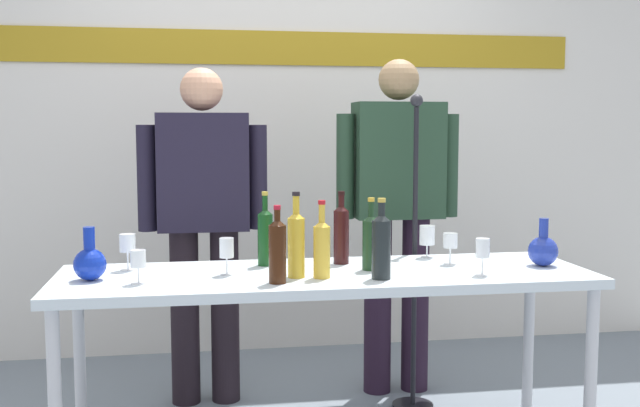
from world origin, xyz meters
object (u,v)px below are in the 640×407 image
presenter_left (204,213)px  wine_bottle_2 (296,242)px  wine_glass_right_1 (483,249)px  decanter_blue_left (90,262)px  decanter_blue_right (543,250)px  wine_glass_left_1 (127,244)px  wine_bottle_5 (341,232)px  microphone_stand (414,306)px  wine_glass_right_2 (427,236)px  wine_glass_left_0 (138,260)px  presenter_right (398,202)px  wine_bottle_6 (277,249)px  wine_bottle_4 (322,246)px  wine_bottle_1 (381,244)px  wine_glass_right_0 (450,242)px  wine_glass_left_2 (227,249)px  wine_bottle_0 (265,235)px  wine_bottle_3 (371,240)px  display_table (326,287)px

presenter_left → wine_bottle_2: size_ratio=4.84×
wine_glass_right_1 → decanter_blue_left: bearing=174.4°
decanter_blue_right → wine_glass_left_1: (-1.75, 0.19, 0.04)m
decanter_blue_left → wine_bottle_5: wine_bottle_5 is taller
microphone_stand → wine_glass_right_2: bearing=-87.4°
wine_glass_left_0 → wine_bottle_5: bearing=19.4°
presenter_right → wine_glass_right_1: size_ratio=11.35×
presenter_left → wine_bottle_6: presenter_left is taller
presenter_left → wine_glass_right_2: presenter_left is taller
wine_bottle_6 → wine_glass_right_2: size_ratio=2.03×
wine_bottle_6 → wine_glass_right_2: 0.86m
wine_bottle_2 → wine_bottle_4: bearing=-16.0°
decanter_blue_right → wine_bottle_2: size_ratio=0.61×
wine_bottle_1 → wine_glass_right_0: bearing=34.6°
wine_bottle_1 → wine_glass_right_0: size_ratio=2.32×
wine_glass_left_2 → wine_glass_left_0: bearing=-160.0°
wine_glass_left_1 → decanter_blue_right: bearing=-6.2°
wine_glass_right_2 → presenter_left: bearing=156.9°
presenter_left → wine_glass_right_0: size_ratio=12.03×
presenter_right → wine_glass_left_0: presenter_right is taller
presenter_right → wine_bottle_1: presenter_right is taller
wine_bottle_0 → wine_glass_left_2: bearing=-133.4°
presenter_right → wine_bottle_4: (-0.53, -0.81, -0.09)m
wine_bottle_0 → wine_glass_left_2: size_ratio=2.11×
presenter_left → wine_bottle_6: size_ratio=5.52×
wine_bottle_3 → presenter_left: bearing=135.3°
wine_glass_left_0 → wine_glass_right_0: bearing=8.7°
display_table → wine_bottle_3: 0.27m
wine_bottle_0 → wine_bottle_1: bearing=-40.6°
wine_glass_left_0 → wine_glass_left_2: (0.34, 0.12, 0.01)m
decanter_blue_right → wine_glass_left_0: decanter_blue_right is taller
presenter_left → wine_bottle_0: bearing=-62.9°
wine_bottle_4 → microphone_stand: size_ratio=0.20×
presenter_right → presenter_left: bearing=180.0°
wine_glass_left_2 → decanter_blue_left: bearing=-177.2°
presenter_right → wine_bottle_0: bearing=-145.2°
wine_bottle_0 → wine_bottle_2: wine_bottle_2 is taller
display_table → wine_bottle_1: wine_bottle_1 is taller
decanter_blue_right → wine_bottle_1: wine_bottle_1 is taller
wine_bottle_4 → wine_glass_right_0: 0.63m
presenter_right → wine_glass_left_1: 1.40m
wine_bottle_4 → wine_glass_right_1: wine_bottle_4 is taller
wine_glass_left_2 → microphone_stand: (0.91, 0.42, -0.37)m
wine_glass_right_0 → microphone_stand: microphone_stand is taller
presenter_right → wine_glass_left_2: (-0.89, -0.68, -0.11)m
presenter_left → wine_bottle_6: 0.92m
decanter_blue_left → wine_glass_right_2: bearing=11.0°
wine_bottle_3 → display_table: bearing=-176.2°
wine_bottle_3 → wine_glass_left_2: 0.60m
wine_glass_right_2 → display_table: bearing=-153.2°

